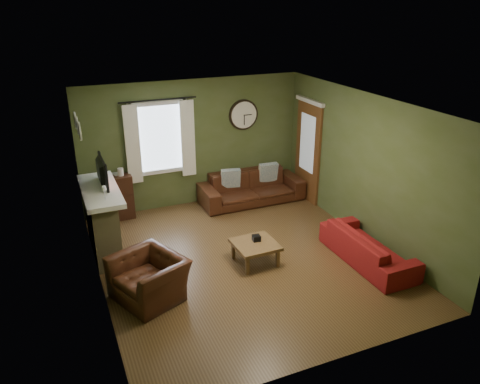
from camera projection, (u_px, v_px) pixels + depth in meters
name	position (u px, v px, depth m)	size (l,w,h in m)	color
floor	(244.00, 259.00, 7.85)	(4.60, 5.20, 0.00)	brown
ceiling	(244.00, 105.00, 6.85)	(4.60, 5.20, 0.00)	white
wall_left	(93.00, 212.00, 6.52)	(0.00, 5.20, 2.60)	#46542B
wall_right	(364.00, 168.00, 8.18)	(0.00, 5.20, 2.60)	#46542B
wall_back	(193.00, 143.00, 9.56)	(4.60, 0.00, 2.60)	#46542B
wall_front	(338.00, 269.00, 5.14)	(4.60, 0.00, 2.60)	#46542B
fireplace	(102.00, 223.00, 7.85)	(0.40, 1.40, 1.10)	tan
firebox	(115.00, 234.00, 8.02)	(0.04, 0.60, 0.55)	black
mantel	(100.00, 191.00, 7.64)	(0.58, 1.60, 0.08)	white
tv	(99.00, 175.00, 7.69)	(0.60, 0.08, 0.35)	black
tv_screen	(103.00, 171.00, 7.70)	(0.02, 0.62, 0.36)	#994C3F
medallion_left	(80.00, 131.00, 6.84)	(0.28, 0.28, 0.03)	white
medallion_mid	(78.00, 126.00, 7.14)	(0.28, 0.28, 0.03)	white
medallion_right	(75.00, 120.00, 7.43)	(0.28, 0.28, 0.03)	white
window_pane	(159.00, 138.00, 9.21)	(1.00, 0.02, 1.30)	silver
curtain_rod	(158.00, 100.00, 8.83)	(0.03, 0.03, 1.50)	black
curtain_left	(133.00, 145.00, 8.95)	(0.28, 0.04, 1.55)	white
curtain_right	(188.00, 139.00, 9.34)	(0.28, 0.04, 1.55)	white
wall_clock	(244.00, 115.00, 9.72)	(0.64, 0.06, 0.64)	white
door	(308.00, 152.00, 9.83)	(0.05, 0.90, 2.10)	brown
bookshelf	(113.00, 198.00, 9.11)	(0.75, 0.32, 0.89)	#331A10
book	(112.00, 171.00, 9.01)	(0.17, 0.23, 0.02)	brown
sofa_brown	(251.00, 187.00, 9.95)	(2.19, 0.86, 0.64)	#3D1D10
pillow_left	(231.00, 178.00, 9.81)	(0.40, 0.12, 0.40)	#99A9AF
pillow_right	(268.00, 172.00, 10.14)	(0.41, 0.12, 0.41)	#99A9AF
sofa_red	(368.00, 247.00, 7.68)	(1.84, 0.72, 0.54)	maroon
armchair	(149.00, 278.00, 6.74)	(0.99, 0.86, 0.64)	#3D1D10
coffee_table	(255.00, 253.00, 7.68)	(0.68, 0.68, 0.36)	brown
tissue_box	(256.00, 239.00, 7.67)	(0.12, 0.12, 0.09)	black
wine_glass_a	(105.00, 194.00, 7.16)	(0.07, 0.07, 0.19)	white
wine_glass_b	(104.00, 192.00, 7.23)	(0.07, 0.07, 0.20)	white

